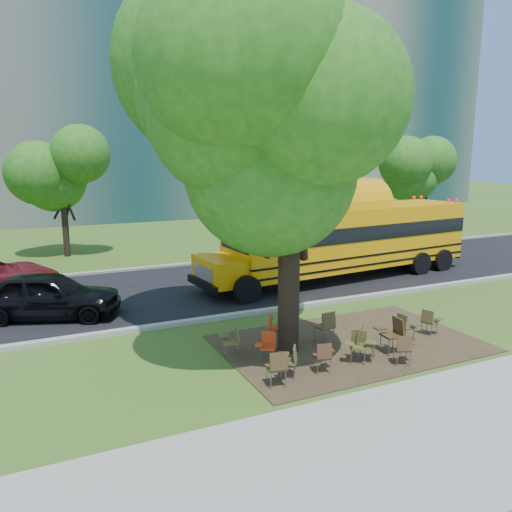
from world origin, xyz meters
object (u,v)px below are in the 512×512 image
chair_4 (404,347)px  chair_1 (324,354)px  chair_7 (430,320)px  school_bus (349,237)px  black_car (47,295)px  chair_0 (278,365)px  chair_12 (405,325)px  chair_8 (232,338)px  chair_11 (326,324)px  chair_3 (358,343)px  chair_2 (290,358)px  main_tree (291,131)px  chair_10 (275,326)px  chair_9 (267,344)px  chair_5 (365,340)px  chair_6 (393,331)px

chair_4 → chair_1: bearing=-167.3°
chair_4 → chair_7: size_ratio=1.03×
school_bus → black_car: school_bus is taller
chair_0 → chair_12: size_ratio=1.10×
chair_0 → chair_8: (-0.26, 2.04, -0.03)m
chair_11 → chair_3: bearing=-95.1°
chair_3 → chair_2: bearing=40.4°
main_tree → chair_7: 6.79m
chair_0 → school_bus: bearing=56.5°
school_bus → chair_2: school_bus is taller
chair_3 → chair_11: (-0.02, 1.40, 0.07)m
chair_2 → chair_7: (5.00, 0.76, -0.00)m
chair_8 → chair_11: size_ratio=0.87×
main_tree → chair_11: size_ratio=9.88×
school_bus → chair_10: size_ratio=14.49×
chair_3 → chair_9: size_ratio=1.08×
chair_9 → chair_12: size_ratio=0.96×
school_bus → chair_1: size_ratio=15.89×
chair_5 → chair_9: (-2.26, 0.97, -0.07)m
main_tree → black_car: bearing=134.8°
chair_4 → black_car: size_ratio=0.18×
school_bus → chair_6: size_ratio=12.97×
chair_0 → chair_4: bearing=5.4°
school_bus → chair_11: (-5.08, -6.20, -1.17)m
chair_6 → chair_11: 1.78m
main_tree → chair_12: size_ratio=11.64×
main_tree → chair_4: (2.15, -2.01, -5.21)m
chair_10 → chair_8: bearing=-58.6°
chair_6 → chair_8: size_ratio=1.18×
chair_10 → chair_12: (3.41, -1.32, -0.04)m
chair_3 → chair_7: size_ratio=1.07×
chair_7 → black_car: size_ratio=0.17×
chair_2 → chair_6: (3.15, 0.17, 0.12)m
black_car → chair_10: bearing=-112.2°
chair_0 → chair_9: 1.46m
black_car → chair_12: bearing=-105.3°
chair_9 → main_tree: bearing=-123.1°
main_tree → chair_11: bearing=1.8°
chair_2 → chair_3: 1.96m
chair_4 → chair_11: size_ratio=0.85×
chair_9 → chair_12: 4.13m
chair_1 → chair_4: bearing=2.6°
chair_1 → chair_9: bearing=141.2°
chair_5 → chair_11: 1.39m
main_tree → chair_12: (3.32, -0.74, -5.21)m
chair_3 → chair_12: 2.17m
chair_1 → chair_11: 1.96m
chair_0 → chair_10: size_ratio=1.01×
chair_3 → main_tree: bearing=-9.3°
chair_7 → chair_2: bearing=-100.9°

